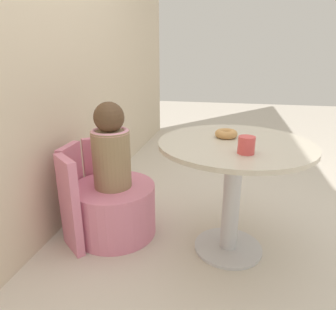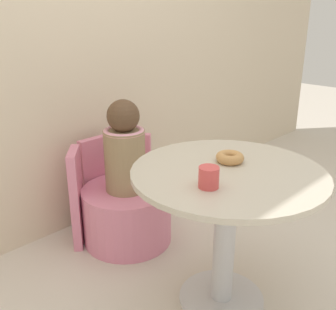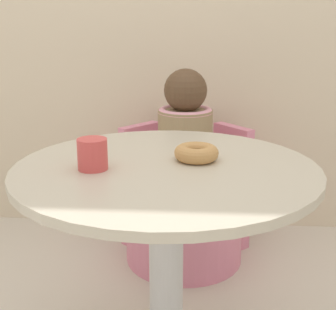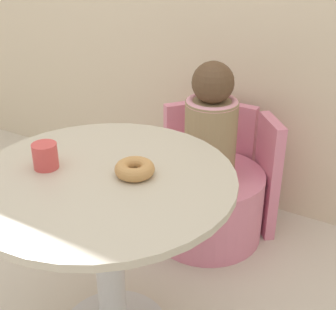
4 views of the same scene
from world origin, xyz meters
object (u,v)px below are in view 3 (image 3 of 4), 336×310
Objects in this scene: donut at (196,153)px; cup at (92,154)px; tub_chair at (184,224)px; child_figure at (185,135)px; round_table at (166,220)px.

cup is at bearing -159.95° from donut.
child_figure is (0.00, -0.00, 0.42)m from tub_chair.
child_figure is at bearing 74.21° from cup.
donut is at bearing 33.40° from round_table.
child_figure reaches higher than donut.
child_figure is at bearing 87.78° from round_table.
cup is (-0.22, -0.79, 0.14)m from child_figure.
cup is at bearing -105.79° from child_figure.
donut is 1.51× the size of cup.
child_figure is 0.83m from cup.
tub_chair is 6.30× the size of cup.
round_table is 0.21m from donut.
cup is at bearing -166.56° from round_table.
round_table is 0.75m from child_figure.
donut is (0.05, -0.69, 0.54)m from tub_chair.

